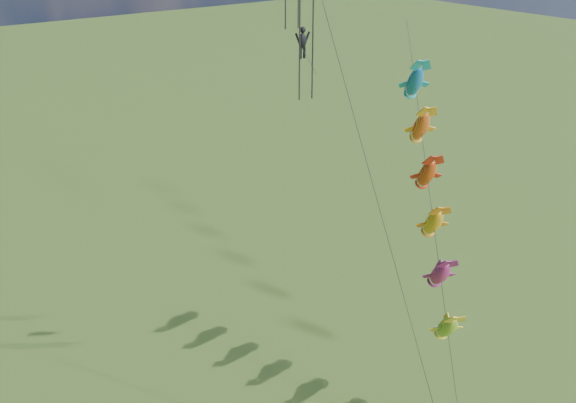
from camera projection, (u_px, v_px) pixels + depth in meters
fish_windsock_rig at (430, 199)px, 34.37m from camera, size 8.26×13.78×18.81m
parafoil_rig at (305, 15)px, 33.14m from camera, size 3.67×17.38×28.07m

